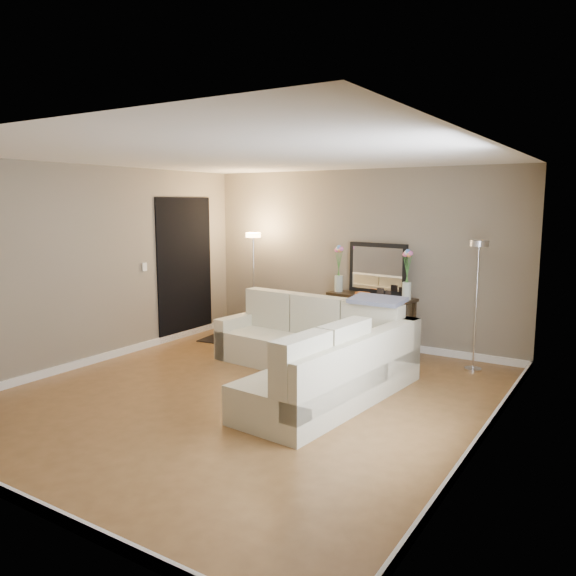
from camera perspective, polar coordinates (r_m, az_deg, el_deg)
The scene contains 23 objects.
floor at distance 6.37m, azimuth -3.91°, elevation -10.80°, with size 5.00×5.50×0.01m, color brown.
ceiling at distance 6.03m, azimuth -4.17°, elevation 13.30°, with size 5.00×5.50×0.01m, color white.
wall_back at distance 8.43m, azimuth 7.13°, elevation 3.04°, with size 5.00×0.02×2.60m, color gray.
wall_front at distance 4.20m, azimuth -26.93°, elevation -3.48°, with size 5.00×0.02×2.60m, color gray.
wall_left at distance 7.80m, azimuth -19.08°, elevation 2.18°, with size 0.02×5.50×2.60m, color gray.
wall_right at distance 5.02m, azimuth 19.76°, elevation -1.20°, with size 0.02×5.50×2.60m, color gray.
baseboard_back at distance 8.62m, azimuth 6.91°, elevation -5.27°, with size 5.00×0.03×0.10m, color white.
baseboard_front at distance 4.62m, azimuth -25.53°, elevation -18.78°, with size 5.00×0.03×0.10m, color white.
baseboard_left at distance 8.01m, azimuth -18.53°, elevation -6.74°, with size 0.03×5.50×0.10m, color white.
baseboard_right at distance 5.37m, azimuth 18.79°, elevation -14.44°, with size 0.03×5.50×0.10m, color white.
doorway at distance 8.96m, azimuth -10.41°, elevation 2.01°, with size 0.02×1.20×2.20m, color black.
switch_plate at distance 8.35m, azimuth -14.38°, elevation 2.09°, with size 0.02×0.08×0.12m, color white.
sectional_sofa at distance 6.72m, azimuth 2.84°, elevation -6.68°, with size 2.66×2.71×0.91m.
throw_blanket at distance 6.89m, azimuth 9.05°, elevation -1.22°, with size 0.66×0.38×0.05m, color slate.
console_table at distance 8.17m, azimuth 7.87°, elevation -3.13°, with size 1.35×0.52×0.81m.
leaning_mirror at distance 8.16m, azimuth 9.09°, elevation 1.98°, with size 0.93×0.16×0.73m.
table_decor at distance 8.03m, azimuth 8.27°, elevation -0.56°, with size 0.56×0.16×0.13m.
flower_vase_left at distance 8.32m, azimuth 5.17°, elevation 1.63°, with size 0.16×0.14×0.69m.
flower_vase_right at distance 7.76m, azimuth 12.00°, elevation 0.96°, with size 0.16×0.14×0.69m.
floor_lamp_lit at distance 8.87m, azimuth -3.53°, elevation 2.50°, with size 0.26×0.26×1.65m.
floor_lamp_unlit at distance 7.37m, azimuth 18.69°, elevation 0.83°, with size 0.24×0.24×1.66m.
charcoal_rug at distance 8.84m, azimuth -4.93°, elevation -5.17°, with size 1.08×0.81×0.01m, color black.
black_bag at distance 8.80m, azimuth -6.32°, elevation -3.93°, with size 0.31×0.22×0.20m, color black.
Camera 1 is at (3.56, -4.84, 2.11)m, focal length 35.00 mm.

